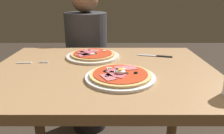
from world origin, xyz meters
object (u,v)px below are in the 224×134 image
object	(u,v)px
pizza_foreground	(120,76)
diner_person	(87,66)
fork	(29,63)
dining_table	(102,94)
knife	(157,56)
pizza_across_left	(92,55)

from	to	relation	value
pizza_foreground	diner_person	size ratio (longest dim) A/B	0.25
fork	diner_person	distance (m)	0.66
dining_table	pizza_foreground	xyz separation A→B (m)	(0.08, -0.13, 0.14)
dining_table	knife	xyz separation A→B (m)	(0.30, 0.21, 0.14)
pizza_foreground	pizza_across_left	world-z (taller)	pizza_foreground
pizza_foreground	knife	bearing A→B (deg)	56.12
dining_table	pizza_foreground	size ratio (longest dim) A/B	3.61
knife	pizza_foreground	bearing A→B (deg)	-123.88
pizza_across_left	fork	world-z (taller)	pizza_across_left
pizza_foreground	knife	world-z (taller)	pizza_foreground
pizza_foreground	dining_table	bearing A→B (deg)	122.42
knife	pizza_across_left	bearing A→B (deg)	-177.76
diner_person	dining_table	bearing A→B (deg)	102.95
dining_table	pizza_foreground	distance (m)	0.21
dining_table	fork	distance (m)	0.41
dining_table	fork	bearing A→B (deg)	167.20
pizza_across_left	diner_person	size ratio (longest dim) A/B	0.25
pizza_foreground	fork	xyz separation A→B (m)	(-0.46, 0.21, -0.01)
pizza_across_left	diner_person	bearing A→B (deg)	100.78
pizza_foreground	knife	xyz separation A→B (m)	(0.22, 0.33, -0.01)
knife	diner_person	distance (m)	0.69
fork	knife	bearing A→B (deg)	10.11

